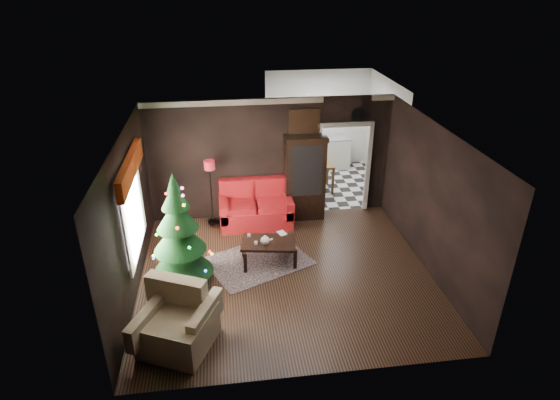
{
  "coord_description": "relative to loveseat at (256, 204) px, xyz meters",
  "views": [
    {
      "loc": [
        -1.08,
        -7.23,
        5.21
      ],
      "look_at": [
        0.0,
        0.9,
        1.15
      ],
      "focal_mm": 29.62,
      "sensor_mm": 36.0,
      "label": 1
    }
  ],
  "objects": [
    {
      "name": "ceiling",
      "position": [
        0.4,
        -2.05,
        2.3
      ],
      "size": [
        5.5,
        5.5,
        0.0
      ],
      "primitive_type": "plane",
      "rotation": [
        3.14,
        0.0,
        0.0
      ],
      "color": "white",
      "rests_on": "ground"
    },
    {
      "name": "cup_b",
      "position": [
        -0.14,
        -1.67,
        0.01
      ],
      "size": [
        0.07,
        0.07,
        0.06
      ],
      "primitive_type": "cylinder",
      "rotation": [
        0.0,
        0.0,
        0.02
      ],
      "color": "silver",
      "rests_on": "coffee_table"
    },
    {
      "name": "christmas_tree",
      "position": [
        -1.54,
        -1.99,
        0.55
      ],
      "size": [
        1.26,
        1.26,
        2.16
      ],
      "primitive_type": null,
      "rotation": [
        0.0,
        0.0,
        0.12
      ],
      "color": "black",
      "rests_on": "ground"
    },
    {
      "name": "coffee_table",
      "position": [
        0.11,
        -1.61,
        -0.25
      ],
      "size": [
        1.14,
        0.79,
        0.47
      ],
      "primitive_type": null,
      "rotation": [
        0.0,
        0.0,
        -0.16
      ],
      "color": "black",
      "rests_on": "rug"
    },
    {
      "name": "wall_back",
      "position": [
        0.4,
        0.45,
        0.9
      ],
      "size": [
        5.5,
        0.0,
        5.5
      ],
      "primitive_type": "plane",
      "rotation": [
        1.57,
        0.0,
        0.0
      ],
      "color": "black",
      "rests_on": "ground"
    },
    {
      "name": "kitchen_table",
      "position": [
        1.8,
        1.65,
        -0.12
      ],
      "size": [
        0.7,
        0.7,
        0.75
      ],
      "primitive_type": null,
      "color": "brown",
      "rests_on": "ground"
    },
    {
      "name": "floor",
      "position": [
        0.4,
        -2.05,
        -0.5
      ],
      "size": [
        5.5,
        5.5,
        0.0
      ],
      "primitive_type": "plane",
      "color": "black",
      "rests_on": "ground"
    },
    {
      "name": "kitchen_counter",
      "position": [
        2.1,
        3.15,
        -0.05
      ],
      "size": [
        1.8,
        0.6,
        0.9
      ],
      "primitive_type": "cube",
      "color": "beige",
      "rests_on": "ground"
    },
    {
      "name": "wall_left",
      "position": [
        -2.35,
        -2.05,
        0.9
      ],
      "size": [
        0.0,
        5.5,
        5.5
      ],
      "primitive_type": "plane",
      "rotation": [
        1.57,
        0.0,
        1.57
      ],
      "color": "black",
      "rests_on": "ground"
    },
    {
      "name": "teapot",
      "position": [
        0.04,
        -1.7,
        0.08
      ],
      "size": [
        0.26,
        0.26,
        0.19
      ],
      "primitive_type": null,
      "rotation": [
        0.0,
        0.0,
        -0.41
      ],
      "color": "white",
      "rests_on": "coffee_table"
    },
    {
      "name": "rug",
      "position": [
        -0.09,
        -1.54,
        -0.49
      ],
      "size": [
        2.32,
        2.06,
        0.01
      ],
      "primitive_type": "cube",
      "rotation": [
        0.0,
        0.0,
        0.42
      ],
      "color": "#5C4753",
      "rests_on": "ground"
    },
    {
      "name": "kitchen_floor",
      "position": [
        2.1,
        1.95,
        -0.5
      ],
      "size": [
        3.0,
        3.0,
        0.0
      ],
      "primitive_type": "plane",
      "color": "white",
      "rests_on": "ground"
    },
    {
      "name": "doorway",
      "position": [
        2.1,
        0.45,
        0.55
      ],
      "size": [
        1.1,
        0.1,
        2.1
      ],
      "primitive_type": null,
      "color": "silver",
      "rests_on": "ground"
    },
    {
      "name": "armchair",
      "position": [
        -1.51,
        -3.67,
        -0.04
      ],
      "size": [
        1.37,
        1.37,
        1.06
      ],
      "primitive_type": null,
      "rotation": [
        0.0,
        0.0,
        -0.43
      ],
      "color": "beige",
      "rests_on": "ground"
    },
    {
      "name": "left_window",
      "position": [
        -2.31,
        -1.85,
        0.95
      ],
      "size": [
        0.05,
        1.6,
        1.4
      ],
      "primitive_type": "cube",
      "color": "white",
      "rests_on": "wall_left"
    },
    {
      "name": "wall_right",
      "position": [
        3.15,
        -2.05,
        0.9
      ],
      "size": [
        0.0,
        5.5,
        5.5
      ],
      "primitive_type": "plane",
      "rotation": [
        1.57,
        0.0,
        -1.57
      ],
      "color": "black",
      "rests_on": "ground"
    },
    {
      "name": "wall_clock",
      "position": [
        2.35,
        0.4,
        1.88
      ],
      "size": [
        0.32,
        0.32,
        0.06
      ],
      "primitive_type": "cylinder",
      "color": "silver",
      "rests_on": "wall_back"
    },
    {
      "name": "wall_front",
      "position": [
        0.4,
        -4.55,
        0.9
      ],
      "size": [
        5.5,
        0.0,
        5.5
      ],
      "primitive_type": "plane",
      "rotation": [
        -1.57,
        0.0,
        0.0
      ],
      "color": "black",
      "rests_on": "ground"
    },
    {
      "name": "valance",
      "position": [
        -2.23,
        -1.85,
        1.77
      ],
      "size": [
        0.12,
        2.1,
        0.35
      ],
      "primitive_type": "cube",
      "color": "maroon",
      "rests_on": "wall_left"
    },
    {
      "name": "curio_cabinet",
      "position": [
        1.15,
        0.22,
        0.45
      ],
      "size": [
        0.9,
        0.45,
        1.9
      ],
      "primitive_type": null,
      "color": "black",
      "rests_on": "ground"
    },
    {
      "name": "cup_a",
      "position": [
        -0.25,
        -1.35,
        0.01
      ],
      "size": [
        0.08,
        0.08,
        0.05
      ],
      "primitive_type": "cylinder",
      "rotation": [
        0.0,
        0.0,
        0.34
      ],
      "color": "white",
      "rests_on": "coffee_table"
    },
    {
      "name": "book",
      "position": [
        0.35,
        -1.35,
        0.08
      ],
      "size": [
        0.14,
        0.07,
        0.2
      ],
      "primitive_type": "imported",
      "rotation": [
        0.0,
        0.0,
        0.36
      ],
      "color": "tan",
      "rests_on": "coffee_table"
    },
    {
      "name": "kitchen_window",
      "position": [
        2.1,
        3.4,
        1.2
      ],
      "size": [
        0.7,
        0.06,
        0.7
      ],
      "primitive_type": "cube",
      "color": "white",
      "rests_on": "ground"
    },
    {
      "name": "loveseat",
      "position": [
        0.0,
        0.0,
        0.0
      ],
      "size": [
        1.7,
        0.9,
        1.0
      ],
      "primitive_type": null,
      "color": "#970B0B",
      "rests_on": "ground"
    },
    {
      "name": "painting",
      "position": [
        1.15,
        0.41,
        1.75
      ],
      "size": [
        0.62,
        0.05,
        0.52
      ],
      "primitive_type": "cube",
      "color": "#BE8947",
      "rests_on": "wall_back"
    },
    {
      "name": "floor_lamp",
      "position": [
        -0.98,
        0.07,
        0.33
      ],
      "size": [
        0.28,
        0.28,
        1.51
      ],
      "primitive_type": null,
      "rotation": [
        0.0,
        0.0,
        0.09
      ],
      "color": "black",
      "rests_on": "ground"
    }
  ]
}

